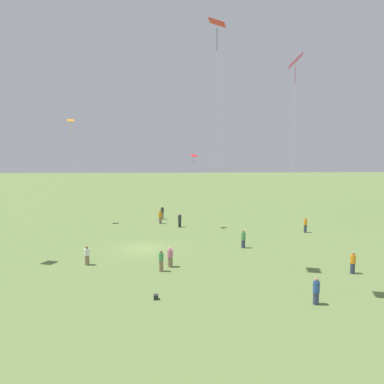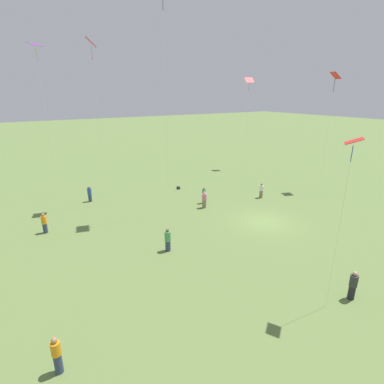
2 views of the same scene
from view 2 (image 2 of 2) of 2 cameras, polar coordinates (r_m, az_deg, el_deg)
ground_plane at (r=27.18m, az=13.71°, el=-5.58°), size 240.00×240.00×0.00m
person_0 at (r=33.00m, az=13.06°, el=0.24°), size 0.59×0.59×1.61m
person_1 at (r=21.61m, az=-4.64°, el=-9.09°), size 0.51×0.51×1.74m
person_4 at (r=29.35m, az=2.36°, el=-1.50°), size 0.56×0.56×1.68m
person_5 at (r=26.91m, az=-26.31°, el=-5.36°), size 0.42×0.42×1.69m
person_6 at (r=19.14m, az=28.31°, el=-15.41°), size 0.57×0.57×1.72m
person_7 at (r=14.60m, az=-24.35°, el=-26.47°), size 0.47×0.47×1.74m
person_8 at (r=30.57m, az=2.28°, el=-0.62°), size 0.51×0.51×1.71m
person_9 at (r=32.77m, az=-18.92°, el=-0.34°), size 0.57×0.57×1.70m
kite_0 at (r=37.36m, az=25.57°, el=18.78°), size 1.33×1.20×12.92m
kite_1 at (r=34.94m, az=-27.58°, el=22.71°), size 1.50×1.50×15.31m
kite_2 at (r=30.01m, az=-18.61°, el=24.50°), size 1.32×1.10×15.35m
kite_4 at (r=45.50m, az=10.84°, el=19.78°), size 1.35×1.47×12.85m
kite_5 at (r=15.15m, az=28.27°, el=7.19°), size 1.04×1.05×8.94m
picnic_bag_0 at (r=35.29m, az=-2.62°, el=0.81°), size 0.37×0.32×0.31m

